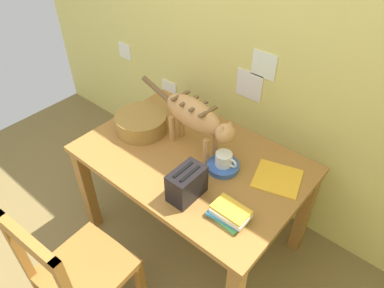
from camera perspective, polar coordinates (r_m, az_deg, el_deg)
The scene contains 10 objects.
wall_rear at distance 2.31m, azimuth 9.09°, elevation 16.65°, with size 4.23×0.11×2.50m.
dining_table at distance 2.16m, azimuth 0.00°, elevation -3.84°, with size 1.30×0.87×0.74m.
cat at distance 2.00m, azimuth 0.58°, elevation 4.32°, with size 0.74×0.18×0.34m.
saucer_bowl at distance 2.03m, azimuth 4.94°, elevation -3.53°, with size 0.18×0.18×0.03m, color #345DB5.
coffee_mug at distance 1.99m, azimuth 5.10°, elevation -2.43°, with size 0.13×0.09×0.08m.
magazine at distance 2.03m, azimuth 13.39°, elevation -5.32°, with size 0.24×0.23×0.01m, color yellow.
book_stack at distance 1.78m, azimuth 5.90°, elevation -10.92°, with size 0.20×0.14×0.07m.
wicker_basket at distance 2.29m, azimuth -8.04°, elevation 3.42°, with size 0.33×0.33×0.11m.
toaster at distance 1.83m, azimuth -0.85°, elevation -6.33°, with size 0.12×0.20×0.18m.
wooden_chair_near at distance 2.04m, azimuth -17.52°, elevation -18.94°, with size 0.44×0.44×0.94m.
Camera 1 is at (1.10, 0.03, 2.15)m, focal length 33.65 mm.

